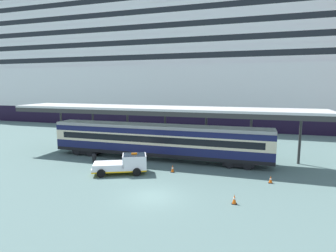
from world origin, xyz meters
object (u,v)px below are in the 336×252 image
Objects in this scene: traffic_cone_far at (234,199)px; cruise_ship at (184,62)px; service_truck at (125,164)px; traffic_cone_near at (271,180)px; traffic_cone_mid at (173,169)px; train_carriage at (157,140)px; quay_bollard at (94,157)px.

cruise_ship is at bearing 108.52° from traffic_cone_far.
cruise_ship reaches higher than traffic_cone_far.
traffic_cone_near is (13.56, 1.32, -0.67)m from service_truck.
traffic_cone_far reaches higher than traffic_cone_near.
cruise_ship is 200.62× the size of traffic_cone_mid.
cruise_ship is 27.06× the size of service_truck.
traffic_cone_far is (-2.76, -5.47, 0.03)m from traffic_cone_near.
train_carriage is (5.39, -34.38, -11.73)m from cruise_ship.
traffic_cone_near is 18.82m from quay_bollard.
train_carriage is 13.23m from traffic_cone_near.
cruise_ship is 44.92m from traffic_cone_near.
traffic_cone_far is at bearing -21.00° from service_truck.
train_carriage is 35.44× the size of traffic_cone_far.
train_carriage reaches higher than service_truck.
quay_bollard reaches higher than traffic_cone_near.
service_truck is 13.64m from traffic_cone_near.
service_truck reaches higher than traffic_cone_near.
cruise_ship reaches higher than traffic_cone_mid.
train_carriage is at bearing 77.47° from service_truck.
traffic_cone_mid is at bearing -6.22° from quay_bollard.
traffic_cone_far is at bearing -46.65° from train_carriage.
traffic_cone_far is 0.76× the size of quay_bollard.
service_truck is at bearing -84.21° from cruise_ship.
service_truck is at bearing -102.53° from train_carriage.
service_truck is (4.08, -40.28, -13.06)m from cruise_ship.
train_carriage is 7.44m from quay_bollard.
train_carriage is at bearing 159.49° from traffic_cone_near.
train_carriage is 13.96m from traffic_cone_far.
traffic_cone_far is (14.88, -44.43, -13.69)m from cruise_ship.
train_carriage reaches higher than traffic_cone_far.
cruise_ship is at bearing 95.79° from service_truck.
quay_bollard reaches higher than traffic_cone_mid.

